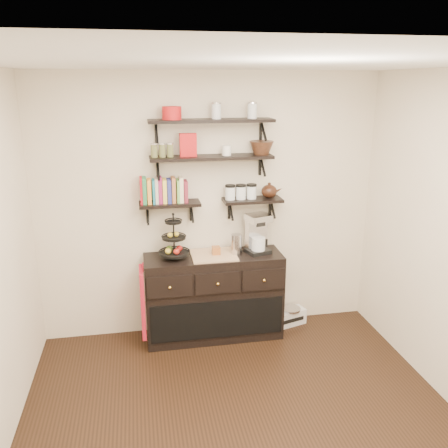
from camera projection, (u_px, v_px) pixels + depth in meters
floor at (247, 434)px, 3.63m from camera, size 3.50×3.50×0.00m
ceiling at (253, 62)px, 2.85m from camera, size 3.50×3.50×0.02m
back_wall at (210, 207)px, 4.89m from camera, size 3.50×0.02×2.70m
shelf_top at (211, 121)px, 4.51m from camera, size 1.20×0.27×0.23m
shelf_mid at (211, 158)px, 4.61m from camera, size 1.20×0.27×0.23m
shelf_low_left at (170, 204)px, 4.68m from camera, size 0.60×0.25×0.23m
shelf_low_right at (252, 201)px, 4.83m from camera, size 0.60×0.25×0.23m
cookbooks at (164, 191)px, 4.63m from camera, size 0.43×0.15×0.26m
glass_canisters at (241, 193)px, 4.78m from camera, size 0.32×0.10×0.13m
sideboard at (214, 296)px, 4.92m from camera, size 1.40×0.50×0.92m
fruit_stand at (174, 244)px, 4.69m from camera, size 0.30×0.30×0.45m
candle at (216, 250)px, 4.78m from camera, size 0.08×0.08×0.08m
coffee_maker at (257, 234)px, 4.85m from camera, size 0.27×0.27×0.41m
thermal_carafe at (236, 245)px, 4.79m from camera, size 0.11×0.11×0.22m
apron at (143, 302)px, 4.69m from camera, size 0.04×0.30×0.70m
radio at (291, 316)px, 5.26m from camera, size 0.35×0.27×0.19m
recipe_box at (188, 145)px, 4.53m from camera, size 0.16×0.07×0.22m
walnut_bowl at (261, 148)px, 4.67m from camera, size 0.24×0.24×0.13m
ramekins at (227, 150)px, 4.62m from camera, size 0.09×0.09×0.10m
teapot at (269, 190)px, 4.83m from camera, size 0.24×0.19×0.16m
red_pot at (172, 113)px, 4.42m from camera, size 0.18×0.18×0.12m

